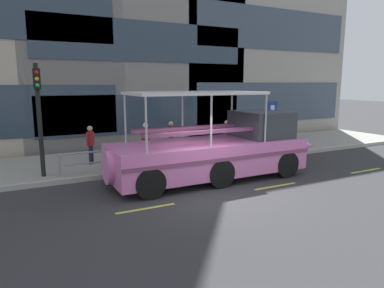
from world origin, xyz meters
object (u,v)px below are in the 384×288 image
object	(u,v)px
pedestrian_near_bow	(226,133)
pedestrian_mid_right	(146,138)
pedestrian_near_stern	(90,141)
duck_tour_boat	(221,150)
pedestrian_mid_left	(171,135)
parking_sign	(272,117)
traffic_light_pole	(39,109)

from	to	relation	value
pedestrian_near_bow	pedestrian_mid_right	bearing A→B (deg)	-177.06
pedestrian_mid_right	pedestrian_near_stern	distance (m)	2.32
duck_tour_boat	pedestrian_near_stern	distance (m)	5.56
pedestrian_mid_left	pedestrian_near_stern	xyz separation A→B (m)	(-3.69, 0.02, -0.00)
parking_sign	pedestrian_mid_left	distance (m)	5.15
pedestrian_mid_right	parking_sign	bearing A→B (deg)	-5.64
duck_tour_boat	pedestrian_mid_left	world-z (taller)	duck_tour_boat
pedestrian_near_bow	pedestrian_near_stern	distance (m)	6.55
traffic_light_pole	pedestrian_mid_right	world-z (taller)	traffic_light_pole
pedestrian_near_bow	pedestrian_near_stern	size ratio (longest dim) A/B	0.97
parking_sign	pedestrian_near_stern	size ratio (longest dim) A/B	1.54
traffic_light_pole	pedestrian_near_bow	bearing A→B (deg)	5.87
parking_sign	duck_tour_boat	bearing A→B (deg)	-151.00
traffic_light_pole	pedestrian_mid_left	distance (m)	5.99
traffic_light_pole	pedestrian_near_bow	distance (m)	8.69
parking_sign	pedestrian_mid_left	world-z (taller)	parking_sign
parking_sign	pedestrian_near_bow	world-z (taller)	parking_sign
pedestrian_mid_left	pedestrian_near_bow	bearing A→B (deg)	-7.27
duck_tour_boat	pedestrian_near_bow	size ratio (longest dim) A/B	5.85
duck_tour_boat	parking_sign	bearing A→B (deg)	29.00
duck_tour_boat	pedestrian_mid_right	distance (m)	3.67
traffic_light_pole	pedestrian_near_stern	xyz separation A→B (m)	(1.97, 1.26, -1.49)
pedestrian_mid_left	pedestrian_near_stern	size ratio (longest dim) A/B	1.00
pedestrian_mid_left	pedestrian_near_stern	bearing A→B (deg)	179.71
traffic_light_pole	pedestrian_near_bow	size ratio (longest dim) A/B	2.59
traffic_light_pole	pedestrian_mid_right	bearing A→B (deg)	8.84
duck_tour_boat	pedestrian_near_bow	distance (m)	4.16
parking_sign	pedestrian_near_bow	distance (m)	2.40
duck_tour_boat	pedestrian_mid_left	size ratio (longest dim) A/B	5.63
pedestrian_mid_right	pedestrian_near_bow	bearing A→B (deg)	2.94
pedestrian_near_bow	pedestrian_mid_left	size ratio (longest dim) A/B	0.96
duck_tour_boat	pedestrian_mid_right	size ratio (longest dim) A/B	5.38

